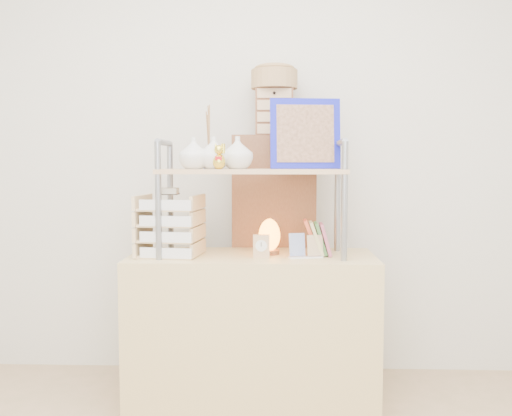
# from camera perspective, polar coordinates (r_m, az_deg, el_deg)

# --- Properties ---
(room_shell) EXTENTS (3.42, 3.41, 2.61)m
(room_shell) POSITION_cam_1_polar(r_m,az_deg,el_deg) (2.03, -1.38, 18.59)
(room_shell) COLOR silver
(room_shell) RESTS_ON ground
(desk) EXTENTS (1.20, 0.50, 0.75)m
(desk) POSITION_cam_1_polar(r_m,az_deg,el_deg) (2.89, -0.37, -12.08)
(desk) COLOR tan
(desk) RESTS_ON ground
(cabinet) EXTENTS (0.45, 0.24, 1.35)m
(cabinet) POSITION_cam_1_polar(r_m,az_deg,el_deg) (3.18, 1.80, -4.99)
(cabinet) COLOR brown
(cabinet) RESTS_ON ground
(hutch) EXTENTS (0.90, 0.34, 0.77)m
(hutch) POSITION_cam_1_polar(r_m,az_deg,el_deg) (2.78, -1.14, 4.38)
(hutch) COLOR gray
(hutch) RESTS_ON desk
(letter_tray) EXTENTS (0.30, 0.29, 0.33)m
(letter_tray) POSITION_cam_1_polar(r_m,az_deg,el_deg) (2.79, -8.62, -2.09)
(letter_tray) COLOR #D9B882
(letter_tray) RESTS_ON desk
(salt_lamp) EXTENTS (0.12, 0.11, 0.18)m
(salt_lamp) POSITION_cam_1_polar(r_m,az_deg,el_deg) (2.82, 1.34, -2.82)
(salt_lamp) COLOR brown
(salt_lamp) RESTS_ON desk
(desk_clock) EXTENTS (0.08, 0.04, 0.11)m
(desk_clock) POSITION_cam_1_polar(r_m,az_deg,el_deg) (2.72, 0.53, -3.84)
(desk_clock) COLOR tan
(desk_clock) RESTS_ON desk
(postcard_stand) EXTENTS (0.17, 0.08, 0.12)m
(postcard_stand) POSITION_cam_1_polar(r_m,az_deg,el_deg) (2.73, 4.99, -4.28)
(postcard_stand) COLOR white
(postcard_stand) RESTS_ON desk
(drawer_chest) EXTENTS (0.20, 0.16, 0.25)m
(drawer_chest) POSITION_cam_1_polar(r_m,az_deg,el_deg) (3.13, 1.84, 9.55)
(drawer_chest) COLOR brown
(drawer_chest) RESTS_ON cabinet
(woven_basket) EXTENTS (0.25, 0.25, 0.10)m
(woven_basket) POSITION_cam_1_polar(r_m,az_deg,el_deg) (3.15, 1.84, 12.73)
(woven_basket) COLOR olive
(woven_basket) RESTS_ON drawer_chest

